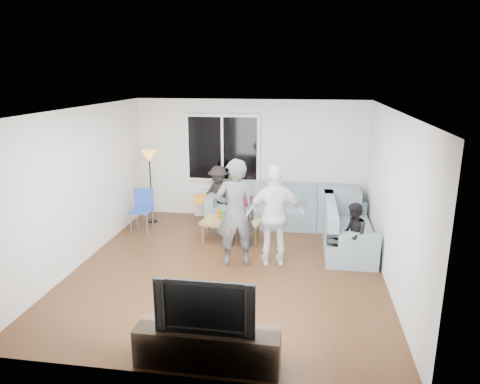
% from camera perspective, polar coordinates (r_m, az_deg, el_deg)
% --- Properties ---
extents(floor, '(5.00, 5.50, 0.04)m').
position_cam_1_polar(floor, '(7.44, -1.48, -9.91)').
color(floor, '#56351C').
rests_on(floor, ground).
extents(ceiling, '(5.00, 5.50, 0.04)m').
position_cam_1_polar(ceiling, '(6.76, -1.63, 10.80)').
color(ceiling, white).
rests_on(ceiling, ground).
extents(wall_back, '(5.00, 0.04, 2.60)m').
position_cam_1_polar(wall_back, '(9.65, 1.36, 4.23)').
color(wall_back, silver).
rests_on(wall_back, ground).
extents(wall_front, '(5.00, 0.04, 2.60)m').
position_cam_1_polar(wall_front, '(4.44, -7.96, -9.39)').
color(wall_front, silver).
rests_on(wall_front, ground).
extents(wall_left, '(0.04, 5.50, 2.60)m').
position_cam_1_polar(wall_left, '(7.82, -20.04, 0.68)').
color(wall_left, silver).
rests_on(wall_left, ground).
extents(wall_right, '(0.04, 5.50, 2.60)m').
position_cam_1_polar(wall_right, '(7.01, 19.19, -0.87)').
color(wall_right, silver).
rests_on(wall_right, ground).
extents(window_frame, '(1.62, 0.06, 1.47)m').
position_cam_1_polar(window_frame, '(9.63, -2.26, 5.70)').
color(window_frame, white).
rests_on(window_frame, wall_back).
extents(window_glass, '(1.50, 0.02, 1.35)m').
position_cam_1_polar(window_glass, '(9.59, -2.30, 5.66)').
color(window_glass, black).
rests_on(window_glass, window_frame).
extents(window_mullion, '(0.05, 0.03, 1.35)m').
position_cam_1_polar(window_mullion, '(9.58, -2.31, 5.65)').
color(window_mullion, white).
rests_on(window_mullion, window_frame).
extents(radiator, '(1.30, 0.12, 0.62)m').
position_cam_1_polar(radiator, '(9.87, -2.23, -1.46)').
color(radiator, silver).
rests_on(radiator, floor).
extents(potted_plant, '(0.24, 0.20, 0.39)m').
position_cam_1_polar(potted_plant, '(9.67, -1.22, 1.30)').
color(potted_plant, '#316528').
rests_on(potted_plant, radiator).
extents(vase, '(0.22, 0.22, 0.18)m').
position_cam_1_polar(vase, '(9.76, -3.16, 0.77)').
color(vase, silver).
rests_on(vase, radiator).
extents(sofa_back_section, '(2.30, 0.85, 0.85)m').
position_cam_1_polar(sofa_back_section, '(9.35, 2.83, -1.69)').
color(sofa_back_section, gray).
rests_on(sofa_back_section, floor).
extents(sofa_right_section, '(2.00, 0.85, 0.85)m').
position_cam_1_polar(sofa_right_section, '(8.31, 13.87, -4.32)').
color(sofa_right_section, gray).
rests_on(sofa_right_section, floor).
extents(sofa_corner, '(0.85, 0.85, 0.85)m').
position_cam_1_polar(sofa_corner, '(9.33, 12.55, -2.07)').
color(sofa_corner, gray).
rests_on(sofa_corner, floor).
extents(cushion_yellow, '(0.39, 0.33, 0.14)m').
position_cam_1_polar(cushion_yellow, '(9.51, -4.70, -0.90)').
color(cushion_yellow, orange).
rests_on(cushion_yellow, sofa_back_section).
extents(cushion_red, '(0.46, 0.43, 0.13)m').
position_cam_1_polar(cushion_red, '(9.43, 0.38, -0.98)').
color(cushion_red, maroon).
rests_on(cushion_red, sofa_back_section).
extents(coffee_table, '(1.19, 0.79, 0.40)m').
position_cam_1_polar(coffee_table, '(8.50, -1.15, -5.01)').
color(coffee_table, tan).
rests_on(coffee_table, floor).
extents(pitcher, '(0.17, 0.17, 0.17)m').
position_cam_1_polar(pitcher, '(8.36, -1.47, -3.31)').
color(pitcher, maroon).
rests_on(pitcher, coffee_table).
extents(side_chair, '(0.41, 0.41, 0.86)m').
position_cam_1_polar(side_chair, '(9.12, -12.66, -2.45)').
color(side_chair, '#2948B2').
rests_on(side_chair, floor).
extents(floor_lamp, '(0.32, 0.32, 1.56)m').
position_cam_1_polar(floor_lamp, '(9.57, -11.48, 0.63)').
color(floor_lamp, orange).
rests_on(floor_lamp, floor).
extents(player_left, '(0.77, 0.62, 1.82)m').
position_cam_1_polar(player_left, '(7.24, -0.60, -2.71)').
color(player_left, '#454449').
rests_on(player_left, floor).
extents(player_right, '(1.06, 0.59, 1.70)m').
position_cam_1_polar(player_right, '(7.30, 4.57, -3.12)').
color(player_right, silver).
rests_on(player_right, floor).
extents(spectator_right, '(0.42, 0.54, 1.09)m').
position_cam_1_polar(spectator_right, '(7.53, 14.42, -5.43)').
color(spectator_right, black).
rests_on(spectator_right, floor).
extents(spectator_back, '(0.90, 0.67, 1.24)m').
position_cam_1_polar(spectator_back, '(9.46, -2.80, -0.26)').
color(spectator_back, black).
rests_on(spectator_back, floor).
extents(tv_console, '(1.60, 0.40, 0.44)m').
position_cam_1_polar(tv_console, '(5.15, -4.22, -19.33)').
color(tv_console, '#35251A').
rests_on(tv_console, floor).
extents(television, '(1.08, 0.14, 0.62)m').
position_cam_1_polar(television, '(4.87, -4.35, -14.16)').
color(television, black).
rests_on(television, tv_console).
extents(bottle_b, '(0.08, 0.08, 0.24)m').
position_cam_1_polar(bottle_b, '(8.27, -2.25, -3.26)').
color(bottle_b, '#358418').
rests_on(bottle_b, coffee_table).
extents(bottle_d, '(0.07, 0.07, 0.27)m').
position_cam_1_polar(bottle_d, '(8.30, -0.01, -3.06)').
color(bottle_d, '#F34A15').
rests_on(bottle_d, coffee_table).
extents(bottle_e, '(0.07, 0.07, 0.20)m').
position_cam_1_polar(bottle_e, '(8.44, 1.54, -3.02)').
color(bottle_e, black).
rests_on(bottle_e, coffee_table).
extents(bottle_a, '(0.07, 0.07, 0.22)m').
position_cam_1_polar(bottle_a, '(8.53, -2.78, -2.76)').
color(bottle_a, '#BC610B').
rests_on(bottle_a, coffee_table).
extents(bottle_c, '(0.07, 0.07, 0.18)m').
position_cam_1_polar(bottle_c, '(8.53, -0.91, -2.88)').
color(bottle_c, black).
rests_on(bottle_c, coffee_table).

